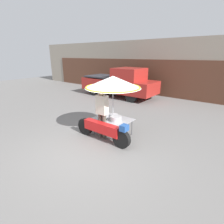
{
  "coord_description": "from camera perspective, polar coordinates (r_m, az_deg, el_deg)",
  "views": [
    {
      "loc": [
        3.26,
        -3.23,
        2.68
      ],
      "look_at": [
        -0.19,
        1.18,
        0.85
      ],
      "focal_mm": 28.0,
      "sensor_mm": 36.0,
      "label": 1
    }
  ],
  "objects": [
    {
      "name": "ground_plane",
      "position": [
        5.31,
        -6.39,
        -12.3
      ],
      "size": [
        36.0,
        36.0,
        0.0
      ],
      "primitive_type": "plane",
      "color": "slate"
    },
    {
      "name": "shopfront_building",
      "position": [
        12.78,
        23.77,
        12.84
      ],
      "size": [
        28.0,
        2.06,
        3.68
      ],
      "color": "gray",
      "rests_on": "ground"
    },
    {
      "name": "vendor_motorcycle_cart",
      "position": [
        5.7,
        -0.08,
        6.96
      ],
      "size": [
        2.14,
        1.83,
        2.05
      ],
      "color": "black",
      "rests_on": "ground"
    },
    {
      "name": "vendor_person",
      "position": [
        5.72,
        -3.26,
        0.47
      ],
      "size": [
        0.38,
        0.23,
        1.68
      ],
      "color": "#4C473D",
      "rests_on": "ground"
    },
    {
      "name": "pickup_truck",
      "position": [
        11.71,
        2.64,
        9.49
      ],
      "size": [
        5.15,
        1.87,
        1.91
      ],
      "color": "black",
      "rests_on": "ground"
    }
  ]
}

